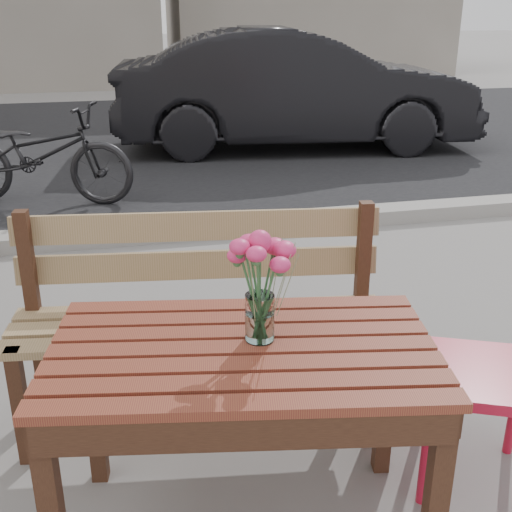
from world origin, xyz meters
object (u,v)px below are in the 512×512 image
Objects in this scene: main_table at (243,380)px; red_chair at (508,361)px; bicycle at (39,154)px; main_vase at (260,273)px; parked_car at (295,89)px.

main_table is 0.99m from red_chair.
main_vase is at bearing -148.35° from bicycle.
parked_car reaches higher than main_table.
main_vase reaches higher than main_table.
parked_car reaches higher than main_vase.
parked_car is (2.00, 6.18, 0.11)m from main_table.
main_vase reaches higher than bicycle.
parked_car is at bearing -39.75° from bicycle.
red_chair is at bearing 0.94° from main_vase.
bicycle reaches higher than main_table.
main_table is 1.45× the size of red_chair.
main_table is at bearing -154.53° from main_vase.
main_table is 3.62× the size of main_vase.
main_table is at bearing 169.47° from parked_car.
red_chair is 0.53× the size of bicycle.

